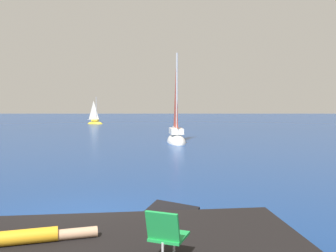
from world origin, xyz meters
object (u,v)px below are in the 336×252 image
person_sunbather (38,236)px  beach_chair (167,233)px  sailboat_near (177,137)px  sailboat_far (95,122)px

person_sunbather → beach_chair: size_ratio=2.15×
sailboat_near → beach_chair: (-0.61, -21.03, 0.69)m
sailboat_far → beach_chair: 43.83m
sailboat_far → beach_chair: sailboat_far is taller
sailboat_far → person_sunbather: 42.66m
person_sunbather → beach_chair: bearing=-36.3°
sailboat_far → person_sunbather: bearing=-66.4°
sailboat_near → person_sunbather: 20.46m
sailboat_near → sailboat_far: bearing=-161.2°
beach_chair → sailboat_near: bearing=19.1°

